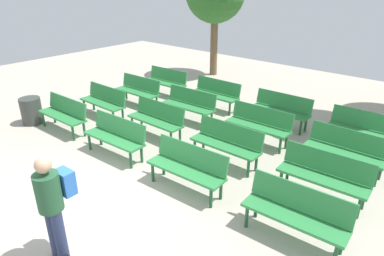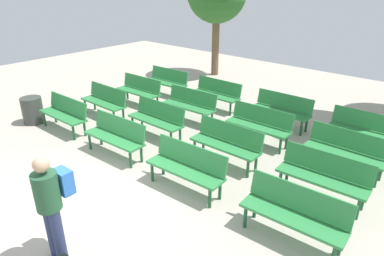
# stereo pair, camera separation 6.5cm
# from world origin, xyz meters

# --- Properties ---
(ground_plane) EXTENTS (24.00, 24.00, 0.00)m
(ground_plane) POSITION_xyz_m (0.00, 0.00, 0.00)
(ground_plane) COLOR #B2A899
(bench_r0_c0) EXTENTS (1.61, 0.52, 0.87)m
(bench_r0_c0) POSITION_xyz_m (-3.25, 1.52, 0.50)
(bench_r0_c0) COLOR #2D8442
(bench_r0_c0) RESTS_ON ground_plane
(bench_r0_c1) EXTENTS (1.62, 0.56, 0.87)m
(bench_r0_c1) POSITION_xyz_m (-1.13, 1.56, 0.50)
(bench_r0_c1) COLOR #2D8442
(bench_r0_c1) RESTS_ON ground_plane
(bench_r0_c2) EXTENTS (1.62, 0.57, 0.87)m
(bench_r0_c2) POSITION_xyz_m (1.00, 1.59, 0.50)
(bench_r0_c2) COLOR #2D8442
(bench_r0_c2) RESTS_ON ground_plane
(bench_r0_c3) EXTENTS (1.62, 0.57, 0.87)m
(bench_r0_c3) POSITION_xyz_m (3.15, 1.64, 0.50)
(bench_r0_c3) COLOR #2D8442
(bench_r0_c3) RESTS_ON ground_plane
(bench_r1_c0) EXTENTS (1.60, 0.48, 0.87)m
(bench_r1_c0) POSITION_xyz_m (-3.27, 2.80, 0.50)
(bench_r1_c0) COLOR #2D8442
(bench_r1_c0) RESTS_ON ground_plane
(bench_r1_c1) EXTENTS (1.60, 0.49, 0.87)m
(bench_r1_c1) POSITION_xyz_m (-1.16, 2.87, 0.50)
(bench_r1_c1) COLOR #2D8442
(bench_r1_c1) RESTS_ON ground_plane
(bench_r1_c2) EXTENTS (1.61, 0.51, 0.87)m
(bench_r1_c2) POSITION_xyz_m (0.96, 2.90, 0.50)
(bench_r1_c2) COLOR #2D8442
(bench_r1_c2) RESTS_ON ground_plane
(bench_r1_c3) EXTENTS (1.62, 0.56, 0.87)m
(bench_r1_c3) POSITION_xyz_m (3.06, 2.98, 0.50)
(bench_r1_c3) COLOR #2D8442
(bench_r1_c3) RESTS_ON ground_plane
(bench_r2_c0) EXTENTS (1.61, 0.53, 0.87)m
(bench_r2_c0) POSITION_xyz_m (-3.30, 4.12, 0.50)
(bench_r2_c0) COLOR #2D8442
(bench_r2_c0) RESTS_ON ground_plane
(bench_r2_c1) EXTENTS (1.62, 0.56, 0.87)m
(bench_r2_c1) POSITION_xyz_m (-1.22, 4.19, 0.50)
(bench_r2_c1) COLOR #2D8442
(bench_r2_c1) RESTS_ON ground_plane
(bench_r2_c2) EXTENTS (1.61, 0.52, 0.87)m
(bench_r2_c2) POSITION_xyz_m (0.97, 4.24, 0.50)
(bench_r2_c2) COLOR #2D8442
(bench_r2_c2) RESTS_ON ground_plane
(bench_r2_c3) EXTENTS (1.60, 0.49, 0.87)m
(bench_r2_c3) POSITION_xyz_m (3.03, 4.24, 0.50)
(bench_r2_c3) COLOR #2D8442
(bench_r2_c3) RESTS_ON ground_plane
(bench_r3_c0) EXTENTS (1.62, 0.54, 0.87)m
(bench_r3_c0) POSITION_xyz_m (-3.34, 5.40, 0.50)
(bench_r3_c0) COLOR #2D8442
(bench_r3_c0) RESTS_ON ground_plane
(bench_r3_c1) EXTENTS (1.60, 0.48, 0.87)m
(bench_r3_c1) POSITION_xyz_m (-1.26, 5.45, 0.50)
(bench_r3_c1) COLOR #2D8442
(bench_r3_c1) RESTS_ON ground_plane
(bench_r3_c2) EXTENTS (1.60, 0.49, 0.87)m
(bench_r3_c2) POSITION_xyz_m (0.90, 5.52, 0.50)
(bench_r3_c2) COLOR #2D8442
(bench_r3_c2) RESTS_ON ground_plane
(bench_r3_c3) EXTENTS (1.61, 0.50, 0.87)m
(bench_r3_c3) POSITION_xyz_m (3.00, 5.57, 0.50)
(bench_r3_c3) COLOR #2D8442
(bench_r3_c3) RESTS_ON ground_plane
(visitor_with_backpack) EXTENTS (0.35, 0.53, 1.65)m
(visitor_with_backpack) POSITION_xyz_m (0.74, -0.92, 0.94)
(visitor_with_backpack) COLOR navy
(visitor_with_backpack) RESTS_ON ground_plane
(trash_bin) EXTENTS (0.56, 0.56, 0.73)m
(trash_bin) POSITION_xyz_m (-4.40, 1.18, 0.36)
(trash_bin) COLOR #383D38
(trash_bin) RESTS_ON ground_plane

